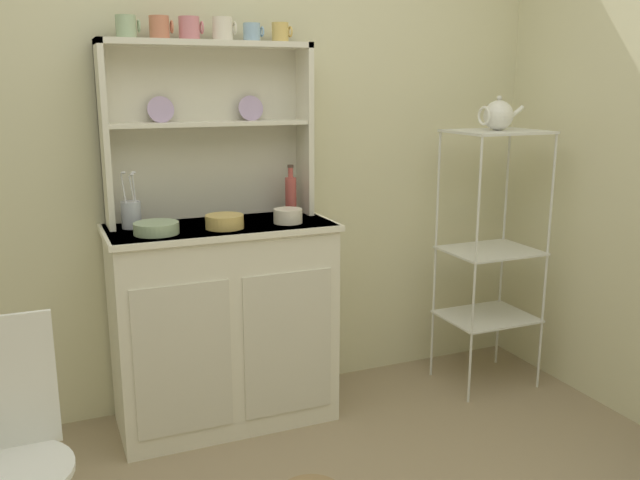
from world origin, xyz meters
TOP-DOWN VIEW (x-y plane):
  - wall_back at (0.00, 1.62)m, footprint 3.84×0.05m
  - hutch_cabinet at (-0.06, 1.37)m, footprint 0.95×0.45m
  - hutch_shelf_unit at (-0.06, 1.53)m, footprint 0.88×0.18m
  - bakers_rack at (1.24, 1.24)m, footprint 0.43×0.35m
  - wire_chair at (-0.90, 0.52)m, footprint 0.36×0.36m
  - cup_sage_0 at (-0.38, 1.49)m, footprint 0.09×0.08m
  - cup_terracotta_1 at (-0.25, 1.49)m, footprint 0.09×0.08m
  - cup_rose_2 at (-0.13, 1.49)m, footprint 0.10×0.08m
  - cup_cream_3 at (0.01, 1.49)m, footprint 0.10×0.08m
  - cup_sky_4 at (0.14, 1.49)m, footprint 0.09×0.07m
  - cup_gold_5 at (0.26, 1.49)m, footprint 0.09×0.07m
  - bowl_mixing_large at (-0.34, 1.29)m, footprint 0.18×0.18m
  - bowl_floral_medium at (-0.06, 1.29)m, footprint 0.16×0.16m
  - bowl_cream_small at (0.22, 1.29)m, footprint 0.12×0.12m
  - jam_bottle at (0.29, 1.45)m, footprint 0.05×0.05m
  - utensil_jar at (-0.41, 1.44)m, footprint 0.08×0.08m
  - porcelain_teapot at (1.24, 1.24)m, footprint 0.23×0.14m

SIDE VIEW (x-z plane):
  - hutch_cabinet at x=-0.06m, z-range 0.01..0.90m
  - wire_chair at x=-0.90m, z-range 0.09..0.94m
  - bakers_rack at x=1.24m, z-range 0.14..1.39m
  - bowl_mixing_large at x=-0.34m, z-range 0.89..0.93m
  - bowl_floral_medium at x=-0.06m, z-range 0.89..0.94m
  - bowl_cream_small at x=0.22m, z-range 0.89..0.95m
  - utensil_jar at x=-0.41m, z-range 0.83..1.07m
  - jam_bottle at x=0.29m, z-range 0.87..1.09m
  - wall_back at x=0.00m, z-range 0.00..2.50m
  - hutch_shelf_unit at x=-0.06m, z-range 0.95..1.69m
  - porcelain_teapot at x=1.24m, z-range 1.24..1.40m
  - cup_sky_4 at x=0.14m, z-range 1.64..1.71m
  - cup_gold_5 at x=0.26m, z-range 1.64..1.72m
  - cup_sage_0 at x=-0.38m, z-range 1.64..1.73m
  - cup_terracotta_1 at x=-0.25m, z-range 1.64..1.73m
  - cup_rose_2 at x=-0.13m, z-range 1.64..1.73m
  - cup_cream_3 at x=0.01m, z-range 1.64..1.73m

